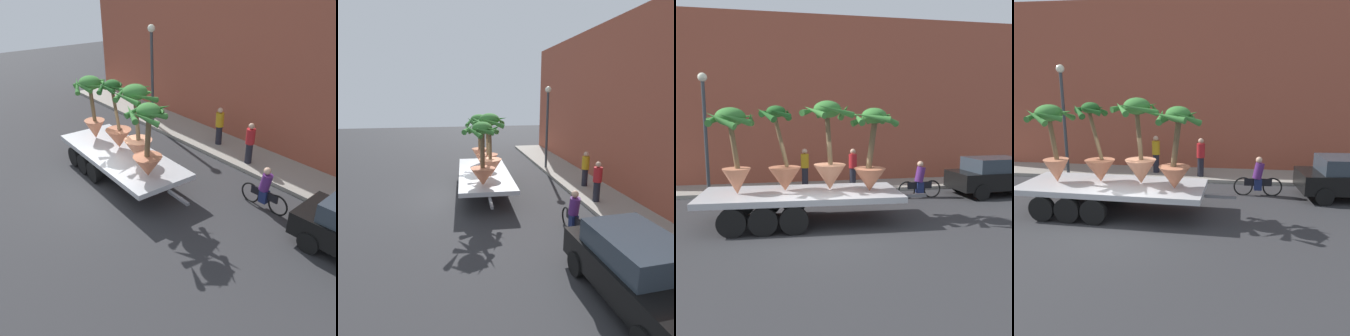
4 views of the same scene
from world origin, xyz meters
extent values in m
plane|color=#2D2D30|center=(0.00, 0.00, 0.00)|extent=(60.00, 60.00, 0.00)
cube|color=gray|center=(0.00, 6.10, 0.07)|extent=(24.00, 2.20, 0.15)
cube|color=#9E4C38|center=(0.00, 7.80, 3.97)|extent=(24.00, 1.20, 7.93)
cube|color=#B7BABF|center=(-0.52, 1.09, 0.89)|extent=(6.11, 2.54, 0.18)
cylinder|color=black|center=(-2.41, 2.24, 0.40)|extent=(0.81, 0.25, 0.80)
cylinder|color=black|center=(-2.49, 0.08, 0.40)|extent=(0.81, 0.25, 0.80)
cylinder|color=black|center=(-1.57, 2.21, 0.40)|extent=(0.81, 0.25, 0.80)
cylinder|color=black|center=(-1.64, 0.05, 0.40)|extent=(0.81, 0.25, 0.80)
cylinder|color=black|center=(-0.72, 2.18, 0.40)|extent=(0.81, 0.25, 0.80)
cylinder|color=black|center=(-0.80, 0.02, 0.40)|extent=(0.81, 0.25, 0.80)
cube|color=slate|center=(2.99, 0.96, 0.74)|extent=(1.00, 0.14, 0.10)
cone|color=#C17251|center=(-2.42, 1.09, 1.37)|extent=(0.82, 0.82, 0.78)
cylinder|color=brown|center=(-2.47, 1.09, 2.51)|extent=(0.32, 0.15, 1.52)
ellipsoid|color=#387A33|center=(-2.52, 1.09, 3.27)|extent=(0.86, 0.86, 0.54)
cone|color=#387A33|center=(-1.96, 1.13, 3.22)|extent=(0.28, 1.16, 0.48)
cone|color=#387A33|center=(-2.30, 1.54, 3.24)|extent=(1.01, 0.62, 0.35)
cone|color=#387A33|center=(-2.77, 1.52, 3.23)|extent=(0.98, 0.68, 0.38)
cone|color=#387A33|center=(-3.01, 1.15, 3.21)|extent=(0.32, 1.02, 0.45)
cone|color=#387A33|center=(-2.74, 0.65, 3.19)|extent=(0.96, 0.61, 0.57)
cone|color=#387A33|center=(-2.36, 0.68, 3.21)|extent=(0.90, 0.52, 0.43)
cone|color=#B26647|center=(1.57, 0.83, 1.34)|extent=(0.99, 0.99, 0.71)
cylinder|color=brown|center=(1.63, 0.83, 2.49)|extent=(0.37, 0.18, 1.61)
ellipsoid|color=#387A33|center=(1.69, 0.83, 3.30)|extent=(0.76, 0.76, 0.48)
cone|color=#387A33|center=(2.08, 0.85, 3.24)|extent=(0.23, 0.81, 0.41)
cone|color=#387A33|center=(1.93, 1.17, 3.24)|extent=(0.81, 0.66, 0.43)
cone|color=#387A33|center=(1.53, 1.31, 3.22)|extent=(1.02, 0.52, 0.54)
cone|color=#387A33|center=(1.17, 0.81, 3.24)|extent=(0.25, 1.05, 0.48)
cone|color=#387A33|center=(1.49, 0.33, 3.26)|extent=(1.10, 0.59, 0.37)
cone|color=#387A33|center=(1.98, 0.44, 3.22)|extent=(0.91, 0.75, 0.53)
cone|color=#B26647|center=(-1.01, 1.34, 1.35)|extent=(1.00, 1.00, 0.74)
cylinder|color=brown|center=(-1.12, 1.34, 2.57)|extent=(0.48, 0.12, 1.69)
ellipsoid|color=#235B23|center=(-1.23, 1.34, 3.43)|extent=(0.57, 0.57, 0.36)
cone|color=#235B23|center=(-0.88, 1.31, 3.35)|extent=(0.26, 0.74, 0.44)
cone|color=#235B23|center=(-1.10, 1.59, 3.38)|extent=(0.63, 0.45, 0.32)
cone|color=#235B23|center=(-1.50, 1.49, 3.39)|extent=(0.50, 0.67, 0.30)
cone|color=#235B23|center=(-1.53, 1.07, 3.34)|extent=(0.69, 0.74, 0.50)
cone|color=#235B23|center=(-1.11, 1.04, 3.36)|extent=(0.70, 0.43, 0.39)
cone|color=tan|center=(0.39, 1.29, 1.38)|extent=(1.02, 1.02, 0.80)
cylinder|color=brown|center=(0.35, 1.29, 2.64)|extent=(0.26, 0.15, 1.72)
ellipsoid|color=#387A33|center=(0.32, 1.29, 3.49)|extent=(0.85, 0.85, 0.53)
cone|color=#387A33|center=(0.85, 1.31, 3.42)|extent=(0.25, 1.08, 0.56)
cone|color=#387A33|center=(0.48, 1.73, 3.44)|extent=(0.97, 0.52, 0.45)
cone|color=#387A33|center=(-0.13, 1.62, 3.46)|extent=(0.85, 1.04, 0.37)
cone|color=#387A33|center=(-0.11, 1.01, 3.44)|extent=(0.73, 0.98, 0.47)
cone|color=#387A33|center=(0.52, 0.74, 3.45)|extent=(1.17, 0.59, 0.46)
torus|color=black|center=(4.92, 3.58, 0.34)|extent=(0.74, 0.09, 0.74)
torus|color=black|center=(3.82, 3.54, 0.34)|extent=(0.74, 0.09, 0.74)
cube|color=black|center=(4.37, 3.56, 0.52)|extent=(1.04, 0.10, 0.28)
cylinder|color=#51236B|center=(4.37, 3.56, 0.97)|extent=(0.45, 0.36, 0.65)
sphere|color=tan|center=(4.37, 3.56, 1.39)|extent=(0.24, 0.24, 0.24)
cube|color=navy|center=(4.37, 3.56, 0.44)|extent=(0.29, 0.25, 0.44)
cylinder|color=black|center=(6.50, 4.34, 0.32)|extent=(0.65, 0.24, 0.64)
cylinder|color=black|center=(6.60, 2.70, 0.32)|extent=(0.65, 0.24, 0.64)
cylinder|color=black|center=(2.02, 5.56, 0.57)|extent=(0.28, 0.28, 0.85)
cylinder|color=red|center=(2.02, 5.56, 1.31)|extent=(0.36, 0.36, 0.62)
sphere|color=tan|center=(2.02, 5.56, 1.74)|extent=(0.24, 0.24, 0.24)
cylinder|color=black|center=(-0.09, 6.00, 0.57)|extent=(0.28, 0.28, 0.85)
cylinder|color=gold|center=(-0.09, 6.00, 1.31)|extent=(0.36, 0.36, 0.62)
sphere|color=tan|center=(-0.09, 6.00, 1.74)|extent=(0.24, 0.24, 0.24)
cylinder|color=#383D42|center=(-4.08, 5.30, 2.40)|extent=(0.14, 0.14, 4.50)
sphere|color=#EAEACC|center=(-4.08, 5.30, 4.80)|extent=(0.36, 0.36, 0.36)
camera|label=1|loc=(10.54, -5.58, 7.00)|focal=39.74mm
camera|label=2|loc=(12.90, -0.27, 4.55)|focal=31.51mm
camera|label=3|loc=(-1.09, -9.38, 3.27)|focal=36.93mm
camera|label=4|loc=(3.17, -9.50, 4.19)|focal=37.34mm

